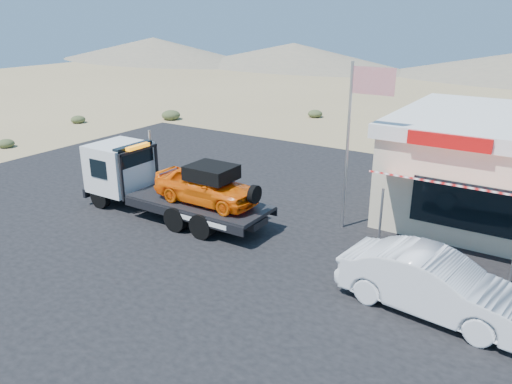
% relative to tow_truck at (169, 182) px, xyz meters
% --- Properties ---
extents(ground, '(120.00, 120.00, 0.00)m').
position_rel_tow_truck_xyz_m(ground, '(1.45, -1.90, -1.42)').
color(ground, '#937D53').
rests_on(ground, ground).
extents(asphalt_lot, '(32.00, 24.00, 0.02)m').
position_rel_tow_truck_xyz_m(asphalt_lot, '(3.45, 1.10, -1.41)').
color(asphalt_lot, black).
rests_on(asphalt_lot, ground).
extents(tow_truck, '(7.88, 2.34, 2.63)m').
position_rel_tow_truck_xyz_m(tow_truck, '(0.00, 0.00, 0.00)').
color(tow_truck, black).
rests_on(tow_truck, asphalt_lot).
extents(white_sedan, '(5.11, 2.24, 1.63)m').
position_rel_tow_truck_xyz_m(white_sedan, '(10.37, -1.30, -0.58)').
color(white_sedan, silver).
rests_on(white_sedan, asphalt_lot).
extents(flagpole, '(1.55, 0.10, 6.00)m').
position_rel_tow_truck_xyz_m(flagpole, '(6.38, 2.60, 2.34)').
color(flagpole, '#99999E').
rests_on(flagpole, asphalt_lot).
extents(desert_scrub, '(27.11, 32.29, 0.74)m').
position_rel_tow_truck_xyz_m(desert_scrub, '(-12.16, 8.83, -1.11)').
color(desert_scrub, '#364424').
rests_on(desert_scrub, ground).
extents(distant_hills, '(126.00, 48.00, 4.20)m').
position_rel_tow_truck_xyz_m(distant_hills, '(-8.33, 53.24, 0.47)').
color(distant_hills, '#726B59').
rests_on(distant_hills, ground).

